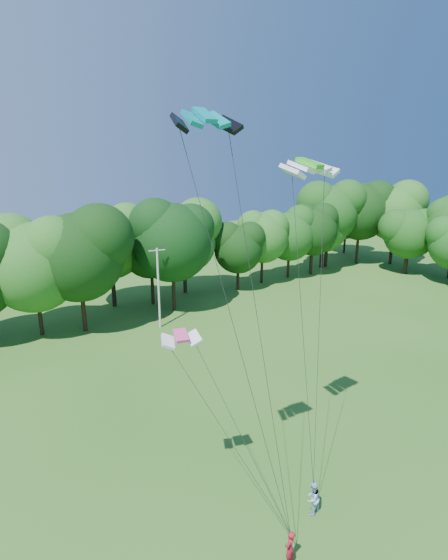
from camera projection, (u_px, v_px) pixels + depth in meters
ground at (423, 543)px, 19.60m from camera, size 160.00×160.00×0.00m
utility_pole at (159, 288)px, 42.73m from camera, size 1.58×0.52×8.11m
kite_flyer_left at (290, 548)px, 18.42m from camera, size 0.70×0.58×1.64m
kite_flyer_right at (312, 498)px, 21.02m from camera, size 0.93×0.78×1.74m
kite_teal at (204, 115)px, 15.21m from camera, size 2.58×1.37×0.62m
kite_green at (310, 163)px, 19.85m from camera, size 2.91×1.38×0.51m
kite_pink at (181, 335)px, 19.25m from camera, size 1.94×1.41×0.38m
tree_back_center at (172, 235)px, 46.27m from camera, size 9.33×9.33×13.57m
tree_back_east at (324, 221)px, 64.89m from camera, size 7.87×7.87×11.45m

